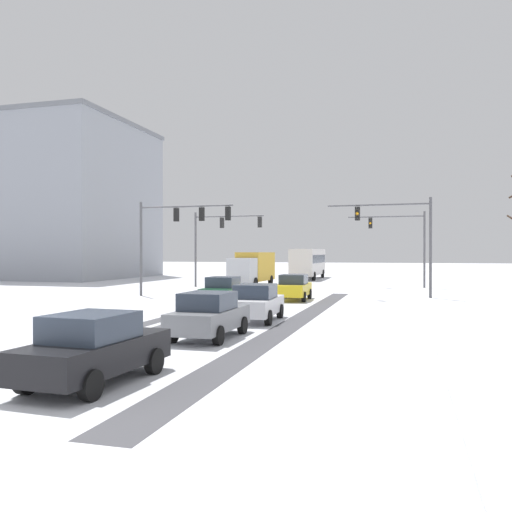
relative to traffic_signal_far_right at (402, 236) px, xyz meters
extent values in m
cube|color=#4C4C51|center=(-9.09, -24.44, -4.45)|extent=(0.74, 31.74, 0.01)
cube|color=#4C4C51|center=(-4.25, -24.44, -4.45)|extent=(1.12, 31.74, 0.01)
cube|color=#4C4C51|center=(-10.20, -24.44, -4.45)|extent=(0.78, 31.74, 0.01)
cube|color=white|center=(3.21, -25.88, -4.40)|extent=(4.00, 31.74, 0.12)
cylinder|color=#56565B|center=(1.81, -0.01, -1.21)|extent=(0.18, 0.18, 6.50)
cylinder|color=#56565B|center=(-1.41, 0.03, 1.64)|extent=(6.43, 0.20, 0.12)
cube|color=black|center=(-2.69, 0.04, 1.09)|extent=(0.32, 0.24, 0.90)
sphere|color=black|center=(-2.69, -0.12, 1.39)|extent=(0.20, 0.20, 0.20)
sphere|color=orange|center=(-2.69, -0.12, 1.09)|extent=(0.20, 0.20, 0.20)
sphere|color=black|center=(-2.69, -0.12, 0.79)|extent=(0.20, 0.20, 0.20)
cylinder|color=#56565B|center=(-17.42, -4.01, -1.21)|extent=(0.18, 0.18, 6.50)
cylinder|color=#56565B|center=(-14.32, -4.12, 1.64)|extent=(6.19, 0.33, 0.12)
cube|color=black|center=(-14.94, -4.10, 1.09)|extent=(0.33, 0.25, 0.90)
sphere|color=black|center=(-14.94, -3.94, 1.39)|extent=(0.20, 0.20, 0.20)
sphere|color=orange|center=(-14.94, -3.94, 1.09)|extent=(0.20, 0.20, 0.20)
sphere|color=black|center=(-14.94, -3.94, 0.79)|extent=(0.20, 0.20, 0.20)
cube|color=black|center=(-11.54, -4.22, 1.09)|extent=(0.33, 0.25, 0.90)
sphere|color=black|center=(-11.53, -4.06, 1.39)|extent=(0.20, 0.20, 0.20)
sphere|color=orange|center=(-11.53, -4.06, 1.09)|extent=(0.20, 0.20, 0.20)
sphere|color=black|center=(-11.53, -4.06, 0.79)|extent=(0.20, 0.20, 0.20)
cylinder|color=#56565B|center=(-17.42, -14.01, -1.21)|extent=(0.18, 0.18, 6.50)
cylinder|color=#56565B|center=(-14.00, -14.20, 1.64)|extent=(6.85, 0.50, 0.12)
cube|color=black|center=(-14.68, -14.17, 1.09)|extent=(0.33, 0.26, 0.90)
sphere|color=black|center=(-14.67, -14.01, 1.39)|extent=(0.20, 0.20, 0.20)
sphere|color=orange|center=(-14.67, -14.01, 1.09)|extent=(0.20, 0.20, 0.20)
sphere|color=black|center=(-14.67, -14.01, 0.79)|extent=(0.20, 0.20, 0.20)
cube|color=black|center=(-12.80, -14.27, 1.09)|extent=(0.33, 0.26, 0.90)
sphere|color=black|center=(-12.79, -14.11, 1.39)|extent=(0.20, 0.20, 0.20)
sphere|color=orange|center=(-12.79, -14.11, 1.09)|extent=(0.20, 0.20, 0.20)
sphere|color=black|center=(-12.79, -14.11, 0.79)|extent=(0.20, 0.20, 0.20)
cube|color=black|center=(-10.92, -14.37, 1.09)|extent=(0.33, 0.26, 0.90)
sphere|color=black|center=(-10.91, -14.21, 1.39)|extent=(0.20, 0.20, 0.20)
sphere|color=orange|center=(-10.91, -14.21, 1.09)|extent=(0.20, 0.20, 0.20)
sphere|color=black|center=(-10.91, -14.21, 0.79)|extent=(0.20, 0.20, 0.20)
cylinder|color=#56565B|center=(1.81, -12.01, -1.21)|extent=(0.18, 0.18, 6.50)
cylinder|color=#56565B|center=(-1.46, -11.95, 1.64)|extent=(6.54, 0.25, 0.12)
cube|color=black|center=(-2.77, -11.92, 1.09)|extent=(0.32, 0.25, 0.90)
sphere|color=black|center=(-2.77, -12.08, 1.39)|extent=(0.20, 0.20, 0.20)
sphere|color=orange|center=(-2.77, -12.08, 1.09)|extent=(0.20, 0.20, 0.20)
sphere|color=black|center=(-2.77, -12.08, 0.79)|extent=(0.20, 0.20, 0.20)
cube|color=yellow|center=(-6.47, -14.61, -3.79)|extent=(1.85, 4.16, 0.70)
cube|color=#2D3847|center=(-6.46, -14.76, -3.14)|extent=(1.63, 1.96, 0.60)
cylinder|color=black|center=(-7.32, -13.37, -4.14)|extent=(0.24, 0.65, 0.64)
cylinder|color=black|center=(-5.71, -13.31, -4.14)|extent=(0.24, 0.65, 0.64)
cylinder|color=black|center=(-7.23, -15.91, -4.14)|extent=(0.24, 0.65, 0.64)
cylinder|color=black|center=(-5.61, -15.85, -4.14)|extent=(0.24, 0.65, 0.64)
cube|color=#194C2D|center=(-9.70, -18.70, -3.79)|extent=(1.85, 4.16, 0.70)
cube|color=#2D3847|center=(-9.70, -18.85, -3.14)|extent=(1.63, 1.95, 0.60)
cylinder|color=black|center=(-10.55, -17.46, -4.14)|extent=(0.24, 0.65, 0.64)
cylinder|color=black|center=(-8.94, -17.40, -4.14)|extent=(0.24, 0.65, 0.64)
cylinder|color=black|center=(-10.46, -20.00, -4.14)|extent=(0.24, 0.65, 0.64)
cylinder|color=black|center=(-8.85, -19.94, -4.14)|extent=(0.24, 0.65, 0.64)
cube|color=silver|center=(-5.96, -25.16, -3.79)|extent=(1.86, 4.16, 0.70)
cube|color=#2D3847|center=(-5.96, -25.31, -3.14)|extent=(1.63, 1.96, 0.60)
cylinder|color=black|center=(-6.82, -23.92, -4.14)|extent=(0.24, 0.65, 0.64)
cylinder|color=black|center=(-5.21, -23.86, -4.14)|extent=(0.24, 0.65, 0.64)
cylinder|color=black|center=(-6.72, -26.46, -4.14)|extent=(0.24, 0.65, 0.64)
cylinder|color=black|center=(-5.11, -26.40, -4.14)|extent=(0.24, 0.65, 0.64)
cube|color=slate|center=(-6.29, -30.09, -3.79)|extent=(1.75, 4.12, 0.70)
cube|color=#2D3847|center=(-6.29, -30.24, -3.14)|extent=(1.58, 1.92, 0.60)
cylinder|color=black|center=(-7.08, -28.81, -4.14)|extent=(0.23, 0.64, 0.64)
cylinder|color=black|center=(-5.46, -28.83, -4.14)|extent=(0.23, 0.64, 0.64)
cylinder|color=black|center=(-7.11, -31.35, -4.14)|extent=(0.23, 0.64, 0.64)
cylinder|color=black|center=(-5.50, -31.37, -4.14)|extent=(0.23, 0.64, 0.64)
cube|color=black|center=(-6.52, -36.87, -3.79)|extent=(1.92, 4.19, 0.70)
cube|color=#2D3847|center=(-6.52, -37.02, -3.14)|extent=(1.66, 1.98, 0.60)
cylinder|color=black|center=(-7.25, -35.56, -4.14)|extent=(0.25, 0.65, 0.64)
cylinder|color=black|center=(-5.64, -35.64, -4.14)|extent=(0.25, 0.65, 0.64)
cylinder|color=black|center=(-7.39, -38.09, -4.14)|extent=(0.25, 0.65, 0.64)
cylinder|color=black|center=(-5.78, -38.18, -4.14)|extent=(0.25, 0.65, 0.64)
cube|color=silver|center=(-10.37, 12.39, -2.53)|extent=(2.75, 11.05, 2.90)
cube|color=#283342|center=(-10.37, 12.39, -2.18)|extent=(2.77, 10.18, 0.90)
cylinder|color=black|center=(-9.10, 8.57, -3.98)|extent=(0.32, 0.97, 0.96)
cylinder|color=black|center=(-11.47, 8.52, -3.98)|extent=(0.32, 0.97, 0.96)
cylinder|color=black|center=(-9.26, 15.72, -3.98)|extent=(0.32, 0.97, 0.96)
cylinder|color=black|center=(-11.64, 15.67, -3.98)|extent=(0.32, 0.97, 0.96)
cube|color=#B7BABF|center=(-13.26, -3.67, -2.99)|extent=(2.19, 2.29, 2.10)
cube|color=gold|center=(-13.10, 0.03, -2.74)|extent=(2.43, 5.29, 2.60)
cylinder|color=black|center=(-12.23, -3.27, -4.04)|extent=(0.32, 0.85, 0.84)
cylinder|color=black|center=(-14.25, -3.18, -4.04)|extent=(0.32, 0.85, 0.84)
cylinder|color=black|center=(-12.02, 1.41, -4.04)|extent=(0.32, 0.85, 0.84)
cylinder|color=black|center=(-14.05, 1.50, -4.04)|extent=(0.32, 0.85, 0.84)
cube|color=#9399A3|center=(-44.96, 8.13, 4.44)|extent=(28.47, 18.34, 17.80)
cube|color=slate|center=(-44.96, 8.13, 13.60)|extent=(28.77, 18.64, 0.50)
camera|label=1|loc=(0.35, -47.65, -1.46)|focal=37.64mm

